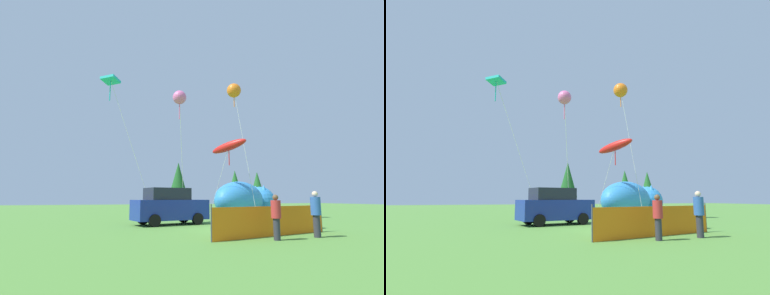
# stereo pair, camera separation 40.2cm
# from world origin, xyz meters

# --- Properties ---
(ground_plane) EXTENTS (120.00, 120.00, 0.00)m
(ground_plane) POSITION_xyz_m (0.00, 0.00, 0.00)
(ground_plane) COLOR #548C38
(parked_car) EXTENTS (4.58, 2.51, 2.09)m
(parked_car) POSITION_xyz_m (-2.52, 3.75, 1.03)
(parked_car) COLOR navy
(parked_car) RESTS_ON ground
(folding_chair) EXTENTS (0.65, 0.65, 0.86)m
(folding_chair) POSITION_xyz_m (3.89, -0.67, 0.50)
(folding_chair) COLOR #1959A5
(folding_chair) RESTS_ON ground
(inflatable_cat) EXTENTS (7.28, 5.88, 2.72)m
(inflatable_cat) POSITION_xyz_m (4.26, 6.98, 1.26)
(inflatable_cat) COLOR #338CD8
(inflatable_cat) RESTS_ON ground
(safety_fence) EXTENTS (6.16, 1.46, 1.31)m
(safety_fence) POSITION_xyz_m (0.10, -2.72, 0.60)
(safety_fence) COLOR orange
(safety_fence) RESTS_ON ground
(spectator_in_grey_shirt) EXTENTS (0.36, 0.36, 1.65)m
(spectator_in_grey_shirt) POSITION_xyz_m (-0.51, -3.78, 0.90)
(spectator_in_grey_shirt) COLOR #2D2D38
(spectator_in_grey_shirt) RESTS_ON ground
(spectator_in_white_shirt) EXTENTS (0.39, 0.39, 1.79)m
(spectator_in_white_shirt) POSITION_xyz_m (1.46, -3.62, 0.98)
(spectator_in_white_shirt) COLOR #2D2D38
(spectator_in_white_shirt) RESTS_ON ground
(kite_orange_flower) EXTENTS (1.28, 2.14, 10.12)m
(kite_orange_flower) POSITION_xyz_m (3.05, 6.02, 9.56)
(kite_orange_flower) COLOR silver
(kite_orange_flower) RESTS_ON ground
(kite_red_lizard) EXTENTS (2.09, 2.67, 5.62)m
(kite_red_lizard) POSITION_xyz_m (1.86, 4.70, 4.98)
(kite_red_lizard) COLOR silver
(kite_red_lizard) RESTS_ON ground
(kite_teal_diamond) EXTENTS (3.56, 1.27, 8.72)m
(kite_teal_diamond) POSITION_xyz_m (-6.07, 4.42, 8.38)
(kite_teal_diamond) COLOR silver
(kite_teal_diamond) RESTS_ON ground
(kite_pink_octopus) EXTENTS (1.24, 1.97, 7.70)m
(kite_pink_octopus) POSITION_xyz_m (-2.32, 2.59, 7.26)
(kite_pink_octopus) COLOR silver
(kite_pink_octopus) RESTS_ON ground
(horizon_tree_east) EXTENTS (2.58, 2.58, 6.17)m
(horizon_tree_east) POSITION_xyz_m (21.68, 33.33, 3.79)
(horizon_tree_east) COLOR brown
(horizon_tree_east) RESTS_ON ground
(horizon_tree_west) EXTENTS (2.69, 2.69, 6.42)m
(horizon_tree_west) POSITION_xyz_m (17.98, 34.75, 3.94)
(horizon_tree_west) COLOR brown
(horizon_tree_west) RESTS_ON ground
(horizon_tree_mid) EXTENTS (2.90, 2.90, 6.93)m
(horizon_tree_mid) POSITION_xyz_m (6.13, 30.57, 4.25)
(horizon_tree_mid) COLOR brown
(horizon_tree_mid) RESTS_ON ground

